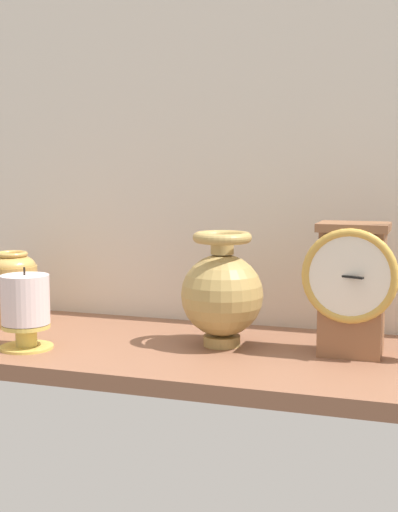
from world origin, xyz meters
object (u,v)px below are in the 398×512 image
Objects in this scene: pillar_candle_front at (25,308)px; mantel_clock at (352,286)px; brass_vase_jar at (12,287)px; brass_vase_bulbous at (222,292)px.

mantel_clock is at bearing 13.67° from pillar_candle_front.
mantel_clock reaches higher than brass_vase_jar.
pillar_candle_front is at bearing -50.98° from brass_vase_jar.
mantel_clock is 1.56× the size of pillar_candle_front.
brass_vase_bulbous is at bearing -4.17° from brass_vase_jar.
pillar_candle_front is (11.23, -13.86, -0.50)cm from brass_vase_jar.
mantel_clock is 58.39cm from brass_vase_jar.
pillar_candle_front is (-27.59, -11.03, -2.21)cm from brass_vase_bulbous.
brass_vase_bulbous is 29.79cm from pillar_candle_front.
brass_vase_bulbous is at bearing -178.79° from mantel_clock.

